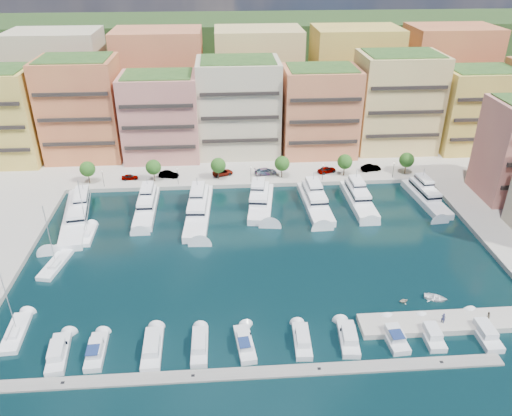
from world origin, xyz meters
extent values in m
plane|color=black|center=(0.00, 0.00, 0.00)|extent=(400.00, 400.00, 0.00)
cube|color=#9E998E|center=(0.00, 62.00, 0.00)|extent=(220.00, 64.00, 2.00)
cube|color=#243A17|center=(0.00, 110.00, 0.00)|extent=(240.00, 40.00, 58.00)
cube|color=gray|center=(-3.00, -30.00, 0.00)|extent=(72.00, 2.20, 0.35)
cube|color=#9E998E|center=(30.00, -22.00, 0.00)|extent=(32.00, 5.00, 2.00)
cube|color=#D88248|center=(-44.00, 52.00, 14.00)|extent=(20.00, 16.00, 26.00)
cube|color=black|center=(-44.00, 43.75, 14.00)|extent=(18.40, 0.50, 0.90)
cube|color=#2B4F1F|center=(-44.00, 52.00, 27.40)|extent=(17.60, 14.08, 0.80)
cube|color=tan|center=(-23.00, 50.00, 12.00)|extent=(20.00, 15.00, 22.00)
cube|color=black|center=(-23.00, 42.25, 12.00)|extent=(18.40, 0.50, 0.90)
cube|color=#2B4F1F|center=(-23.00, 50.00, 23.40)|extent=(17.60, 13.20, 0.80)
cube|color=beige|center=(-2.00, 52.00, 13.50)|extent=(22.00, 16.00, 25.00)
cube|color=black|center=(-2.00, 43.75, 13.50)|extent=(20.24, 0.50, 0.90)
cube|color=#2B4F1F|center=(-2.00, 52.00, 26.40)|extent=(19.36, 14.08, 0.80)
cube|color=#DC8152|center=(20.00, 50.00, 12.50)|extent=(20.00, 15.00, 23.00)
cube|color=black|center=(20.00, 42.25, 12.50)|extent=(18.40, 0.50, 0.90)
cube|color=#2B4F1F|center=(20.00, 50.00, 24.40)|extent=(17.60, 13.20, 0.80)
cube|color=#E3CA78|center=(42.00, 52.00, 14.00)|extent=(22.00, 16.00, 26.00)
cube|color=black|center=(42.00, 43.75, 14.00)|extent=(20.24, 0.50, 0.90)
cube|color=#2B4F1F|center=(42.00, 52.00, 27.40)|extent=(19.36, 14.08, 0.80)
cube|color=#E4C053|center=(64.00, 50.00, 12.00)|extent=(20.00, 15.00, 22.00)
cube|color=black|center=(64.00, 42.25, 12.00)|extent=(18.40, 0.50, 0.90)
cube|color=#2B4F1F|center=(64.00, 50.00, 23.40)|extent=(17.60, 13.20, 0.80)
cube|color=beige|center=(-55.00, 74.00, 16.00)|extent=(26.00, 18.00, 30.00)
cube|color=#DC8152|center=(-25.00, 74.00, 16.00)|extent=(26.00, 18.00, 30.00)
cube|color=#E3CA78|center=(5.00, 74.00, 16.00)|extent=(26.00, 18.00, 30.00)
cube|color=#E4C053|center=(35.00, 74.00, 16.00)|extent=(26.00, 18.00, 30.00)
cube|color=#D88248|center=(65.00, 74.00, 16.00)|extent=(26.00, 18.00, 30.00)
cylinder|color=#473323|center=(-40.00, 33.50, 2.50)|extent=(0.24, 0.24, 3.00)
sphere|color=#134515|center=(-40.00, 33.50, 4.75)|extent=(3.80, 3.80, 3.80)
cylinder|color=#473323|center=(-24.00, 33.50, 2.50)|extent=(0.24, 0.24, 3.00)
sphere|color=#134515|center=(-24.00, 33.50, 4.75)|extent=(3.80, 3.80, 3.80)
cylinder|color=#473323|center=(-8.00, 33.50, 2.50)|extent=(0.24, 0.24, 3.00)
sphere|color=#134515|center=(-8.00, 33.50, 4.75)|extent=(3.80, 3.80, 3.80)
cylinder|color=#473323|center=(8.00, 33.50, 2.50)|extent=(0.24, 0.24, 3.00)
sphere|color=#134515|center=(8.00, 33.50, 4.75)|extent=(3.80, 3.80, 3.80)
cylinder|color=#473323|center=(24.00, 33.50, 2.50)|extent=(0.24, 0.24, 3.00)
sphere|color=#134515|center=(24.00, 33.50, 4.75)|extent=(3.80, 3.80, 3.80)
cylinder|color=#473323|center=(40.00, 33.50, 2.50)|extent=(0.24, 0.24, 3.00)
sphere|color=#134515|center=(40.00, 33.50, 4.75)|extent=(3.80, 3.80, 3.80)
cylinder|color=black|center=(-36.00, 31.20, 3.00)|extent=(0.10, 0.10, 4.00)
sphere|color=#FFF2CC|center=(-36.00, 31.20, 5.05)|extent=(0.30, 0.30, 0.30)
cylinder|color=black|center=(-18.00, 31.20, 3.00)|extent=(0.10, 0.10, 4.00)
sphere|color=#FFF2CC|center=(-18.00, 31.20, 5.05)|extent=(0.30, 0.30, 0.30)
cylinder|color=black|center=(0.00, 31.20, 3.00)|extent=(0.10, 0.10, 4.00)
sphere|color=#FFF2CC|center=(0.00, 31.20, 5.05)|extent=(0.30, 0.30, 0.30)
cylinder|color=black|center=(18.00, 31.20, 3.00)|extent=(0.10, 0.10, 4.00)
sphere|color=#FFF2CC|center=(18.00, 31.20, 5.05)|extent=(0.30, 0.30, 0.30)
cylinder|color=black|center=(36.00, 31.20, 3.00)|extent=(0.10, 0.10, 4.00)
sphere|color=#FFF2CC|center=(36.00, 31.20, 5.05)|extent=(0.30, 0.30, 0.30)
cube|color=white|center=(-39.38, 16.29, 0.35)|extent=(8.49, 25.85, 2.30)
cube|color=white|center=(-39.38, 18.83, 2.40)|extent=(5.93, 14.41, 1.80)
cube|color=black|center=(-39.38, 18.83, 2.40)|extent=(6.00, 14.47, 0.55)
cube|color=white|center=(-39.38, 20.86, 4.00)|extent=(3.95, 7.97, 1.40)
cylinder|color=#B2B2B7|center=(-39.38, 22.39, 5.60)|extent=(0.14, 0.14, 1.80)
cube|color=white|center=(-24.40, 19.54, 0.35)|extent=(4.43, 18.96, 2.30)
cube|color=white|center=(-24.40, 21.43, 2.40)|extent=(3.58, 10.44, 1.80)
cube|color=black|center=(-24.40, 21.43, 2.40)|extent=(3.64, 10.50, 0.55)
cube|color=white|center=(-24.40, 22.95, 4.00)|extent=(2.60, 5.70, 1.40)
cylinder|color=#B2B2B7|center=(-24.40, 24.08, 5.60)|extent=(0.14, 0.14, 1.80)
cube|color=black|center=(-24.40, 19.54, -0.10)|extent=(4.48, 19.01, 0.35)
cube|color=white|center=(-12.54, 16.97, 0.35)|extent=(6.12, 24.29, 2.30)
cube|color=white|center=(-12.54, 19.38, 2.40)|extent=(4.66, 13.43, 1.80)
cube|color=black|center=(-12.54, 19.38, 2.40)|extent=(4.72, 13.49, 0.55)
cube|color=white|center=(-12.54, 21.30, 4.00)|extent=(3.28, 7.36, 1.40)
cylinder|color=#B2B2B7|center=(-12.54, 22.74, 5.60)|extent=(0.14, 0.14, 1.80)
cube|color=white|center=(1.65, 19.99, 0.35)|extent=(7.37, 18.53, 2.30)
cube|color=white|center=(1.65, 21.79, 2.40)|extent=(5.36, 10.38, 1.80)
cube|color=black|center=(1.65, 21.79, 2.40)|extent=(5.43, 10.44, 0.55)
cube|color=white|center=(1.65, 23.23, 4.00)|extent=(3.66, 5.76, 1.40)
cylinder|color=#B2B2B7|center=(1.65, 24.31, 5.60)|extent=(0.14, 0.14, 1.80)
cube|color=white|center=(14.09, 19.10, 0.35)|extent=(5.67, 19.97, 2.30)
cube|color=white|center=(14.09, 21.08, 2.40)|extent=(4.44, 11.03, 1.80)
cube|color=black|center=(14.09, 21.08, 2.40)|extent=(4.50, 11.10, 0.55)
cube|color=white|center=(14.09, 22.67, 4.00)|extent=(3.17, 6.05, 1.40)
cylinder|color=#B2B2B7|center=(14.09, 23.85, 5.60)|extent=(0.14, 0.14, 1.80)
cube|color=black|center=(14.09, 19.10, -0.10)|extent=(5.72, 20.02, 0.35)
cube|color=white|center=(24.50, 19.82, 0.35)|extent=(4.93, 18.42, 2.30)
cube|color=white|center=(24.50, 21.66, 2.40)|extent=(3.97, 10.15, 1.80)
cube|color=black|center=(24.50, 21.66, 2.40)|extent=(4.03, 10.21, 0.55)
cube|color=white|center=(24.50, 23.13, 4.00)|extent=(2.88, 5.54, 1.40)
cylinder|color=#B2B2B7|center=(24.50, 24.23, 5.60)|extent=(0.14, 0.14, 1.80)
cube|color=white|center=(40.45, 19.69, 0.35)|extent=(5.92, 18.93, 2.30)
cube|color=white|center=(40.45, 21.55, 2.40)|extent=(4.39, 10.51, 1.80)
cube|color=black|center=(40.45, 21.55, 2.40)|extent=(4.46, 10.58, 0.55)
cube|color=white|center=(40.45, 23.04, 4.00)|extent=(3.04, 5.79, 1.40)
cylinder|color=#B2B2B7|center=(40.45, 24.16, 5.60)|extent=(0.14, 0.14, 1.80)
cube|color=silver|center=(-32.01, -24.50, 0.25)|extent=(3.54, 8.45, 1.40)
cube|color=silver|center=(-32.01, -24.91, 1.55)|extent=(2.49, 4.14, 1.10)
cube|color=black|center=(-32.01, -23.27, 1.30)|extent=(1.91, 0.31, 0.55)
cube|color=silver|center=(-26.49, -24.50, 0.25)|extent=(2.81, 7.67, 1.40)
cube|color=silver|center=(-26.49, -24.88, 1.55)|extent=(2.11, 3.71, 1.10)
cube|color=black|center=(-26.49, -23.36, 1.30)|extent=(1.82, 0.17, 0.55)
cube|color=navy|center=(-26.49, -25.86, 2.15)|extent=(1.86, 2.34, 0.12)
cube|color=silver|center=(-18.22, -24.50, 0.25)|extent=(2.99, 8.78, 1.40)
cube|color=silver|center=(-18.22, -24.94, 1.55)|extent=(2.27, 4.23, 1.10)
cube|color=black|center=(-18.22, -23.19, 1.30)|extent=(2.02, 0.14, 0.55)
cube|color=silver|center=(-11.20, -24.50, 0.25)|extent=(2.47, 8.04, 1.40)
cube|color=silver|center=(-11.20, -24.90, 1.55)|extent=(1.92, 3.86, 1.10)
cube|color=black|center=(-11.20, -23.30, 1.30)|extent=(1.75, 0.11, 0.55)
cube|color=silver|center=(-4.38, -24.50, 0.25)|extent=(3.28, 8.00, 1.40)
cube|color=silver|center=(-4.38, -24.89, 1.55)|extent=(2.29, 3.92, 1.10)
cube|color=black|center=(-4.38, -23.33, 1.30)|extent=(1.72, 0.30, 0.55)
cube|color=navy|center=(-4.38, -25.90, 2.15)|extent=(1.93, 2.51, 0.12)
cube|color=silver|center=(4.36, -24.50, 0.25)|extent=(2.82, 7.55, 1.40)
cube|color=silver|center=(4.36, -24.87, 1.55)|extent=(2.09, 3.66, 1.10)
cube|color=black|center=(4.36, -23.38, 1.30)|extent=(1.78, 0.18, 0.55)
cube|color=silver|center=(11.51, -24.50, 0.25)|extent=(3.35, 7.79, 1.40)
cube|color=silver|center=(11.51, -24.88, 1.55)|extent=(2.41, 3.81, 1.10)
cube|color=black|center=(11.51, -23.36, 1.30)|extent=(1.93, 0.27, 0.55)
cube|color=silver|center=(18.59, -24.50, 0.25)|extent=(3.24, 7.50, 1.40)
cube|color=silver|center=(18.59, -24.87, 1.55)|extent=(2.38, 3.65, 1.10)
cube|color=black|center=(18.59, -23.40, 1.30)|extent=(1.99, 0.23, 0.55)
cube|color=navy|center=(18.59, -25.82, 2.15)|extent=(2.07, 2.32, 0.12)
cube|color=silver|center=(24.49, -24.50, 0.25)|extent=(2.73, 7.15, 1.40)
cube|color=silver|center=(24.49, -24.86, 1.55)|extent=(2.09, 3.44, 1.10)
cube|color=black|center=(24.49, -23.43, 1.30)|extent=(1.87, 0.13, 0.55)
cube|color=silver|center=(32.88, -24.50, 0.25)|extent=(2.80, 8.56, 1.40)
cube|color=silver|center=(32.88, -24.93, 1.55)|extent=(2.18, 4.11, 1.10)
cube|color=black|center=(32.88, -23.22, 1.30)|extent=(2.00, 0.10, 0.55)
cube|color=white|center=(-35.38, 9.33, 0.20)|extent=(2.82, 8.17, 1.20)
cube|color=white|center=(-35.38, 8.51, 1.10)|extent=(1.65, 2.06, 0.60)
cylinder|color=#B2B2B7|center=(-35.38, 9.73, 6.80)|extent=(0.14, 0.14, 12.00)
cylinder|color=#B2B2B7|center=(-35.38, 8.11, 1.80)|extent=(0.15, 3.66, 0.10)
cube|color=white|center=(-38.97, -1.00, 0.20)|extent=(4.64, 10.06, 1.20)
cube|color=white|center=(-38.97, -1.97, 1.10)|extent=(2.12, 2.71, 0.60)
cylinder|color=#B2B2B7|center=(-38.97, -0.52, 6.80)|extent=(0.14, 0.14, 12.00)
cylinder|color=#B2B2B7|center=(-38.97, -2.46, 1.80)|extent=(0.95, 4.30, 0.10)
cube|color=white|center=(-39.94, -19.46, 0.20)|extent=(3.32, 9.12, 1.20)
cube|color=white|center=(-39.94, -20.35, 1.10)|extent=(1.81, 2.34, 0.60)
cylinder|color=#B2B2B7|center=(-39.94, -19.01, 6.80)|extent=(0.14, 0.14, 12.00)
cylinder|color=#B2B2B7|center=(-39.94, -20.80, 1.80)|extent=(0.34, 4.04, 0.10)
imported|color=white|center=(28.81, -15.68, 0.40)|extent=(4.66, 4.10, 0.80)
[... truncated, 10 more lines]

